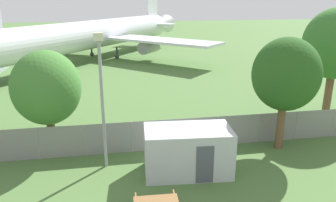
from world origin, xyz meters
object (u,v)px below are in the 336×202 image
Objects in this scene: portable_cabin at (188,151)px; tree_near_hangar at (336,44)px; airplane at (97,34)px; tree_left_of_cabin at (286,75)px; tree_behind_benches at (46,88)px.

tree_near_hangar reaches higher than portable_cabin.
portable_cabin is 0.56× the size of tree_near_hangar.
airplane reaches higher than tree_near_hangar.
airplane is at bearing 109.27° from tree_left_of_cabin.
tree_left_of_cabin is 13.16m from tree_behind_benches.
tree_near_hangar is 1.22× the size of tree_left_of_cabin.
portable_cabin is at bearing -162.79° from tree_left_of_cabin.
tree_near_hangar is 19.49m from tree_behind_benches.
tree_behind_benches is (-13.03, 1.76, -0.62)m from tree_left_of_cabin.
tree_behind_benches is at bearing 32.99° from airplane.
tree_near_hangar is at bearing 36.21° from tree_left_of_cabin.
portable_cabin is 0.68× the size of tree_left_of_cabin.
tree_near_hangar is 7.74m from tree_left_of_cabin.
portable_cabin is 0.76× the size of tree_behind_benches.
tree_left_of_cabin is at bearing -7.68° from tree_behind_benches.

